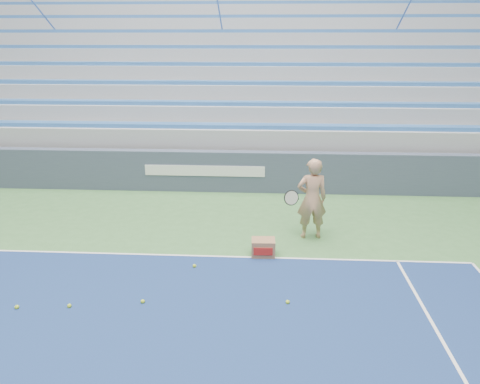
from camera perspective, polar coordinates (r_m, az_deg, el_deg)
name	(u,v)px	position (r m, az deg, el deg)	size (l,w,h in m)	color
sponsor_barrier	(206,171)	(12.62, -4.22, 2.57)	(30.00, 0.32, 1.10)	#3B455A
bleachers	(224,82)	(17.90, -1.96, 13.24)	(31.00, 9.15, 7.30)	#999DA2
tennis_player	(312,199)	(9.65, 8.74, -0.83)	(0.94, 0.86, 1.70)	tan
ball_box	(263,248)	(9.00, 2.85, -6.79)	(0.46, 0.36, 0.34)	#8F6545
tennis_ball_0	(143,302)	(7.72, -11.77, -12.94)	(0.07, 0.07, 0.07)	#B0D12A
tennis_ball_1	(17,307)	(8.20, -25.56, -12.54)	(0.07, 0.07, 0.07)	#B0D12A
tennis_ball_2	(69,306)	(7.92, -20.09, -12.90)	(0.07, 0.07, 0.07)	#B0D12A
tennis_ball_3	(194,266)	(8.65, -5.57, -8.97)	(0.07, 0.07, 0.07)	#B0D12A
tennis_ball_4	(288,302)	(7.59, 5.83, -13.20)	(0.07, 0.07, 0.07)	#B0D12A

